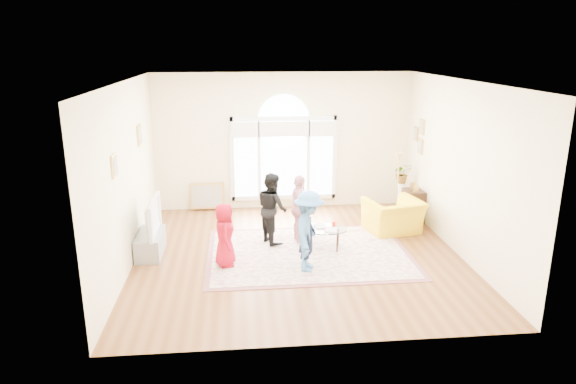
{
  "coord_description": "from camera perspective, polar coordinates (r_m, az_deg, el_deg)",
  "views": [
    {
      "loc": [
        -1.05,
        -8.86,
        3.82
      ],
      "look_at": [
        -0.16,
        0.3,
        1.15
      ],
      "focal_mm": 32.0,
      "sensor_mm": 36.0,
      "label": 1
    }
  ],
  "objects": [
    {
      "name": "child_blue",
      "position": [
        8.8,
        2.3,
        -4.38
      ],
      "size": [
        0.76,
        1.03,
        1.42
      ],
      "primitive_type": "imported",
      "rotation": [
        0.0,
        0.0,
        1.29
      ],
      "color": "#4882CA",
      "rests_on": "area_rug"
    },
    {
      "name": "plant_pedestal",
      "position": [
        12.3,
        12.43,
        -0.59
      ],
      "size": [
        0.2,
        0.2,
        0.7
      ],
      "primitive_type": "cylinder",
      "color": "white",
      "rests_on": "ground"
    },
    {
      "name": "child_black",
      "position": [
        10.05,
        -1.77,
        -1.78
      ],
      "size": [
        0.75,
        0.83,
        1.4
      ],
      "primitive_type": "imported",
      "rotation": [
        0.0,
        0.0,
        1.96
      ],
      "color": "black",
      "rests_on": "area_rug"
    },
    {
      "name": "child_red",
      "position": [
        9.09,
        -7.05,
        -4.73
      ],
      "size": [
        0.39,
        0.58,
        1.14
      ],
      "primitive_type": "imported",
      "rotation": [
        0.0,
        0.0,
        1.62
      ],
      "color": "#AA0B1F",
      "rests_on": "area_rug"
    },
    {
      "name": "child_navy",
      "position": [
        8.89,
        2.17,
        -4.94
      ],
      "size": [
        0.38,
        0.49,
        1.19
      ],
      "primitive_type": "imported",
      "rotation": [
        0.0,
        0.0,
        1.32
      ],
      "color": "#101B34",
      "rests_on": "area_rug"
    },
    {
      "name": "potted_plant",
      "position": [
        12.15,
        12.6,
        2.04
      ],
      "size": [
        0.42,
        0.37,
        0.46
      ],
      "primitive_type": "imported",
      "rotation": [
        0.0,
        0.0,
        0.02
      ],
      "color": "#33722D",
      "rests_on": "plant_pedestal"
    },
    {
      "name": "armchair",
      "position": [
        10.95,
        11.63,
        -2.63
      ],
      "size": [
        1.27,
        1.17,
        0.7
      ],
      "primitive_type": "imported",
      "rotation": [
        0.0,
        0.0,
        3.38
      ],
      "color": "yellow",
      "rests_on": "ground"
    },
    {
      "name": "tv_console",
      "position": [
        9.99,
        -15.03,
        -5.58
      ],
      "size": [
        0.45,
        1.0,
        0.42
      ],
      "primitive_type": "cube",
      "color": "gray",
      "rests_on": "ground"
    },
    {
      "name": "room_shell",
      "position": [
        11.95,
        -0.38,
        5.33
      ],
      "size": [
        6.0,
        6.0,
        6.0
      ],
      "color": "#FBEFC4",
      "rests_on": "ground"
    },
    {
      "name": "ground",
      "position": [
        9.7,
        1.12,
        -6.99
      ],
      "size": [
        6.0,
        6.0,
        0.0
      ],
      "primitive_type": "plane",
      "color": "brown",
      "rests_on": "ground"
    },
    {
      "name": "child_pink",
      "position": [
        10.1,
        1.27,
        -1.85
      ],
      "size": [
        0.45,
        0.83,
        1.34
      ],
      "primitive_type": "imported",
      "rotation": [
        0.0,
        0.0,
        1.73
      ],
      "color": "pink",
      "rests_on": "area_rug"
    },
    {
      "name": "side_cabinet",
      "position": [
        11.76,
        13.72,
        -1.45
      ],
      "size": [
        0.4,
        0.5,
        0.7
      ],
      "primitive_type": "cube",
      "color": "black",
      "rests_on": "ground"
    },
    {
      "name": "leaning_picture",
      "position": [
        12.39,
        -8.88,
        -1.98
      ],
      "size": [
        0.8,
        0.14,
        0.62
      ],
      "primitive_type": "cube",
      "rotation": [
        -0.14,
        0.0,
        0.0
      ],
      "color": "tan",
      "rests_on": "ground"
    },
    {
      "name": "rug_border",
      "position": [
        9.77,
        2.31,
        -6.81
      ],
      "size": [
        3.8,
        2.8,
        0.01
      ],
      "primitive_type": "cube",
      "color": "#854B4E",
      "rests_on": "ground"
    },
    {
      "name": "coffee_table",
      "position": [
        9.86,
        3.76,
        -4.15
      ],
      "size": [
        1.11,
        0.85,
        0.54
      ],
      "rotation": [
        0.0,
        0.0,
        -0.25
      ],
      "color": "silver",
      "rests_on": "ground"
    },
    {
      "name": "floor_lamp",
      "position": [
        11.62,
        12.21,
        3.2
      ],
      "size": [
        0.25,
        0.25,
        1.51
      ],
      "color": "black",
      "rests_on": "ground"
    },
    {
      "name": "area_rug",
      "position": [
        9.76,
        2.31,
        -6.79
      ],
      "size": [
        3.6,
        2.6,
        0.02
      ],
      "primitive_type": "cube",
      "color": "beige",
      "rests_on": "ground"
    },
    {
      "name": "television",
      "position": [
        9.81,
        -15.22,
        -2.65
      ],
      "size": [
        0.17,
        1.14,
        0.66
      ],
      "color": "black",
      "rests_on": "tv_console"
    }
  ]
}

